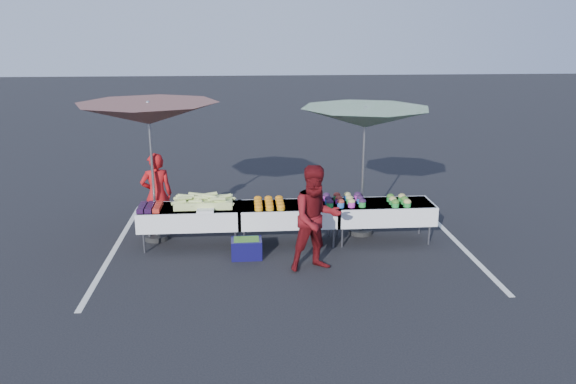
{
  "coord_description": "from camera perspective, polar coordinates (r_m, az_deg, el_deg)",
  "views": [
    {
      "loc": [
        -0.76,
        -9.88,
        3.88
      ],
      "look_at": [
        0.0,
        0.0,
        1.0
      ],
      "focal_mm": 35.0,
      "sensor_mm": 36.0,
      "label": 1
    }
  ],
  "objects": [
    {
      "name": "umbrella_right",
      "position": [
        10.65,
        7.83,
        7.4
      ],
      "size": [
        2.69,
        2.69,
        2.51
      ],
      "rotation": [
        0.0,
        0.0,
        0.1
      ],
      "color": "black",
      "rests_on": "ground"
    },
    {
      "name": "potato_cups",
      "position": [
        10.47,
        4.64,
        -0.79
      ],
      "size": [
        1.14,
        0.58,
        0.16
      ],
      "color": "blue",
      "rests_on": "table_right"
    },
    {
      "name": "plastic_bags",
      "position": [
        10.1,
        -8.38,
        -1.88
      ],
      "size": [
        0.3,
        0.25,
        0.05
      ],
      "primitive_type": "cube",
      "color": "white",
      "rests_on": "table_left"
    },
    {
      "name": "berry_punnets",
      "position": [
        10.45,
        -13.84,
        -1.49
      ],
      "size": [
        0.4,
        0.54,
        0.08
      ],
      "color": "black",
      "rests_on": "table_left"
    },
    {
      "name": "stripe_left",
      "position": [
        10.9,
        -17.11,
        -5.41
      ],
      "size": [
        0.1,
        5.0,
        0.0
      ],
      "primitive_type": "cube",
      "color": "silver",
      "rests_on": "ground"
    },
    {
      "name": "table_center",
      "position": [
        10.45,
        0.0,
        -2.2
      ],
      "size": [
        1.86,
        0.81,
        0.75
      ],
      "color": "white",
      "rests_on": "ground"
    },
    {
      "name": "customer",
      "position": [
        9.22,
        2.89,
        -2.71
      ],
      "size": [
        1.01,
        0.87,
        1.79
      ],
      "primitive_type": "imported",
      "rotation": [
        0.0,
        0.0,
        0.24
      ],
      "color": "#600E12",
      "rests_on": "ground"
    },
    {
      "name": "ground",
      "position": [
        10.65,
        0.0,
        -5.17
      ],
      "size": [
        80.0,
        80.0,
        0.0
      ],
      "primitive_type": "plane",
      "color": "black"
    },
    {
      "name": "bean_baskets",
      "position": [
        10.63,
        11.18,
        -0.83
      ],
      "size": [
        0.36,
        0.5,
        0.15
      ],
      "color": "#228834",
      "rests_on": "table_right"
    },
    {
      "name": "carrot_bowls",
      "position": [
        10.35,
        -1.93,
        -1.12
      ],
      "size": [
        0.55,
        0.69,
        0.11
      ],
      "color": "orange",
      "rests_on": "table_center"
    },
    {
      "name": "table_right",
      "position": [
        10.73,
        9.63,
        -1.93
      ],
      "size": [
        1.86,
        0.81,
        0.75
      ],
      "color": "white",
      "rests_on": "ground"
    },
    {
      "name": "table_left",
      "position": [
        10.47,
        -9.88,
        -2.4
      ],
      "size": [
        1.86,
        0.81,
        0.75
      ],
      "color": "white",
      "rests_on": "ground"
    },
    {
      "name": "vendor",
      "position": [
        11.09,
        -13.18,
        -0.26
      ],
      "size": [
        0.67,
        0.52,
        1.64
      ],
      "primitive_type": "imported",
      "rotation": [
        0.0,
        0.0,
        3.38
      ],
      "color": "red",
      "rests_on": "ground"
    },
    {
      "name": "stripe_right",
      "position": [
        11.33,
        16.4,
        -4.5
      ],
      "size": [
        0.1,
        5.0,
        0.0
      ],
      "primitive_type": "cube",
      "color": "silver",
      "rests_on": "ground"
    },
    {
      "name": "storage_bin",
      "position": [
        9.95,
        -4.23,
        -5.68
      ],
      "size": [
        0.54,
        0.4,
        0.35
      ],
      "rotation": [
        0.0,
        0.0,
        0.02
      ],
      "color": "#0F0D42",
      "rests_on": "ground"
    },
    {
      "name": "corn_pile",
      "position": [
        10.41,
        -8.53,
        -0.95
      ],
      "size": [
        1.16,
        0.57,
        0.26
      ],
      "color": "#B1D96F",
      "rests_on": "table_left"
    },
    {
      "name": "umbrella_left",
      "position": [
        10.54,
        -13.98,
        7.65
      ],
      "size": [
        2.66,
        2.66,
        2.65
      ],
      "rotation": [
        0.0,
        0.0,
        -0.02
      ],
      "color": "black",
      "rests_on": "ground"
    }
  ]
}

